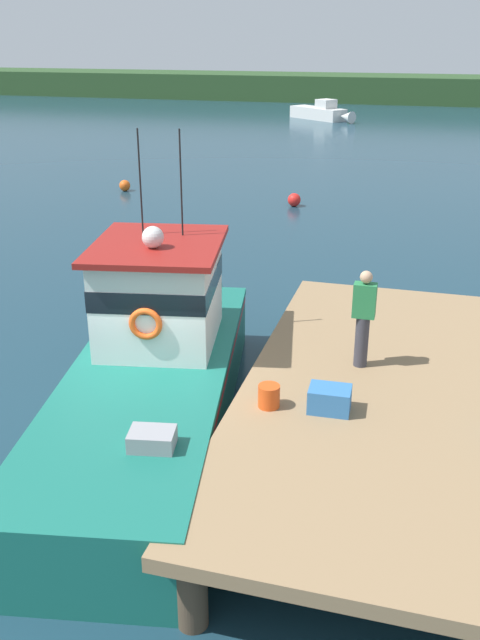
{
  "coord_description": "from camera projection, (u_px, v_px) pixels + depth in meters",
  "views": [
    {
      "loc": [
        4.31,
        -9.69,
        6.26
      ],
      "look_at": [
        1.2,
        1.51,
        1.4
      ],
      "focal_mm": 38.75,
      "sensor_mm": 36.0,
      "label": 1
    }
  ],
  "objects": [
    {
      "name": "bait_bucket",
      "position": [
        269.0,
        396.0,
        10.03
      ],
      "size": [
        0.32,
        0.32,
        0.34
      ],
      "primitive_type": "cylinder",
      "color": "#E04C19",
      "rests_on": "dock"
    },
    {
      "name": "dock",
      "position": [
        441.0,
        401.0,
        10.5
      ],
      "size": [
        6.0,
        9.0,
        1.2
      ],
      "color": "#4C3D2D",
      "rests_on": "ground"
    },
    {
      "name": "ground_plane",
      "position": [
        151.0,
        418.0,
        12.1
      ],
      "size": [
        200.0,
        200.0,
        0.0
      ],
      "primitive_type": "plane",
      "color": "#193847"
    },
    {
      "name": "far_shoreline",
      "position": [
        395.0,
        89.0,
        66.74
      ],
      "size": [
        120.0,
        8.0,
        2.4
      ],
      "primitive_type": "cube",
      "color": "#284723",
      "rests_on": "ground"
    },
    {
      "name": "main_fishing_boat",
      "position": [
        155.0,
        366.0,
        11.74
      ],
      "size": [
        3.93,
        9.97,
        4.8
      ],
      "color": "#196B5B",
      "rests_on": "ground"
    },
    {
      "name": "mooring_buoy_inshore",
      "position": [
        125.0,
        186.0,
        29.31
      ],
      "size": [
        0.47,
        0.47,
        0.47
      ],
      "primitive_type": "sphere",
      "color": "#EA5B19",
      "rests_on": "ground"
    },
    {
      "name": "mooring_buoy_outer",
      "position": [
        294.0,
        200.0,
        26.72
      ],
      "size": [
        0.51,
        0.51,
        0.51
      ],
      "primitive_type": "sphere",
      "color": "red",
      "rests_on": "ground"
    },
    {
      "name": "moored_boat_near_channel",
      "position": [
        322.0,
        113.0,
        53.06
      ],
      "size": [
        5.54,
        4.56,
        1.53
      ],
      "color": "silver",
      "rests_on": "ground"
    },
    {
      "name": "crate_single_far",
      "position": [
        330.0,
        399.0,
        9.92
      ],
      "size": [
        0.62,
        0.46,
        0.36
      ],
      "primitive_type": "cube",
      "rotation": [
        0.0,
        0.0,
        0.04
      ],
      "color": "#3370B2",
      "rests_on": "dock"
    },
    {
      "name": "mooring_buoy_spare_mooring",
      "position": [
        151.0,
        237.0,
        22.22
      ],
      "size": [
        0.32,
        0.32,
        0.32
      ],
      "primitive_type": "sphere",
      "color": "silver",
      "rests_on": "ground"
    },
    {
      "name": "deckhand_by_the_boat",
      "position": [
        363.0,
        317.0,
        11.01
      ],
      "size": [
        0.36,
        0.22,
        1.63
      ],
      "color": "#383842",
      "rests_on": "dock"
    }
  ]
}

